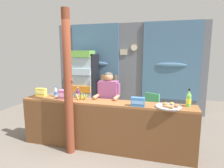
{
  "coord_description": "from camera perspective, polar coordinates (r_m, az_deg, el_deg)",
  "views": [
    {
      "loc": [
        1.23,
        -3.0,
        1.94
      ],
      "look_at": [
        0.11,
        0.93,
        1.25
      ],
      "focal_mm": 30.7,
      "sensor_mm": 36.0,
      "label": 1
    }
  ],
  "objects": [
    {
      "name": "soda_bottle_lime_soda",
      "position": [
        3.65,
        21.88,
        -4.16
      ],
      "size": [
        0.09,
        0.09,
        0.32
      ],
      "color": "#75C64C",
      "rests_on": "stall_counter"
    },
    {
      "name": "back_wall_curtained",
      "position": [
        6.28,
        4.8,
        5.14
      ],
      "size": [
        4.84,
        0.22,
        2.84
      ],
      "color": "slate",
      "rests_on": "ground"
    },
    {
      "name": "stall_counter",
      "position": [
        3.78,
        -2.74,
        -11.37
      ],
      "size": [
        3.44,
        0.44,
        0.98
      ],
      "color": "#935B33",
      "rests_on": "ground"
    },
    {
      "name": "snack_box_biscuit",
      "position": [
        3.45,
        7.73,
        -5.28
      ],
      "size": [
        0.24,
        0.12,
        0.16
      ],
      "color": "#3D75B7",
      "rests_on": "stall_counter"
    },
    {
      "name": "drink_fridge",
      "position": [
        6.2,
        -8.08,
        1.55
      ],
      "size": [
        0.74,
        0.67,
        1.98
      ],
      "color": "black",
      "rests_on": "ground"
    },
    {
      "name": "snack_box_wafer",
      "position": [
        4.08,
        -14.32,
        -3.0
      ],
      "size": [
        0.16,
        0.16,
        0.18
      ],
      "color": "#B76699",
      "rests_on": "stall_counter"
    },
    {
      "name": "timber_post",
      "position": [
        3.64,
        -12.91,
        -0.91
      ],
      "size": [
        0.19,
        0.16,
        2.7
      ],
      "color": "brown",
      "rests_on": "ground"
    },
    {
      "name": "pastry_tray",
      "position": [
        3.5,
        16.53,
        -6.39
      ],
      "size": [
        0.45,
        0.45,
        0.07
      ],
      "color": "#BCBCC1",
      "rests_on": "stall_counter"
    },
    {
      "name": "banana_bunch",
      "position": [
        3.9,
        -8.99,
        -3.81
      ],
      "size": [
        0.28,
        0.05,
        0.16
      ],
      "color": "#CCC14C",
      "rests_on": "stall_counter"
    },
    {
      "name": "soda_bottle_water",
      "position": [
        4.31,
        -16.42,
        -2.3
      ],
      "size": [
        0.07,
        0.07,
        0.24
      ],
      "color": "silver",
      "rests_on": "stall_counter"
    },
    {
      "name": "soda_bottle_grape_soda",
      "position": [
        4.09,
        -10.13,
        -2.71
      ],
      "size": [
        0.07,
        0.07,
        0.23
      ],
      "color": "#56286B",
      "rests_on": "stall_counter"
    },
    {
      "name": "bottle_shelf_rack",
      "position": [
        6.18,
        -0.91,
        -2.66
      ],
      "size": [
        0.48,
        0.28,
        1.21
      ],
      "color": "brown",
      "rests_on": "ground"
    },
    {
      "name": "snack_box_instant_noodle",
      "position": [
        4.48,
        -20.37,
        -2.28
      ],
      "size": [
        0.23,
        0.11,
        0.17
      ],
      "color": "#EAD14C",
      "rests_on": "stall_counter"
    },
    {
      "name": "ground_plane",
      "position": [
        4.83,
        -0.26,
        -14.16
      ],
      "size": [
        8.05,
        8.05,
        0.0
      ],
      "primitive_type": "plane",
      "color": "slate"
    },
    {
      "name": "plastic_lawn_chair",
      "position": [
        5.37,
        12.55,
        -6.31
      ],
      "size": [
        0.6,
        0.6,
        0.86
      ],
      "color": "#4CC675",
      "rests_on": "ground"
    },
    {
      "name": "shopkeeper",
      "position": [
        4.11,
        -1.06,
        -4.32
      ],
      "size": [
        0.51,
        0.42,
        1.52
      ],
      "color": "#28282D",
      "rests_on": "ground"
    }
  ]
}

